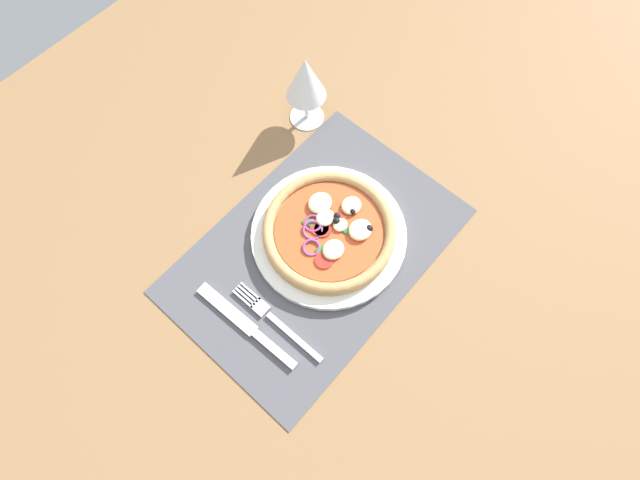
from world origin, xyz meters
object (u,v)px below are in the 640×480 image
(knife, at_px, (246,325))
(pizza, at_px, (329,230))
(fork, at_px, (273,318))
(wine_glass, at_px, (306,80))
(plate, at_px, (329,235))

(knife, bearing_deg, pizza, -91.43)
(fork, height_order, wine_glass, wine_glass)
(pizza, xyz_separation_m, wine_glass, (0.16, 0.19, 0.07))
(knife, bearing_deg, fork, -127.43)
(plate, bearing_deg, pizza, 0.02)
(plate, height_order, knife, plate)
(plate, bearing_deg, knife, -179.41)
(pizza, xyz_separation_m, fork, (-0.17, -0.03, -0.02))
(plate, distance_m, fork, 0.17)
(pizza, height_order, wine_glass, wine_glass)
(fork, bearing_deg, knife, 53.98)
(knife, xyz_separation_m, wine_glass, (0.36, 0.20, 0.09))
(pizza, relative_size, fork, 1.22)
(pizza, distance_m, fork, 0.17)
(wine_glass, bearing_deg, pizza, -129.37)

